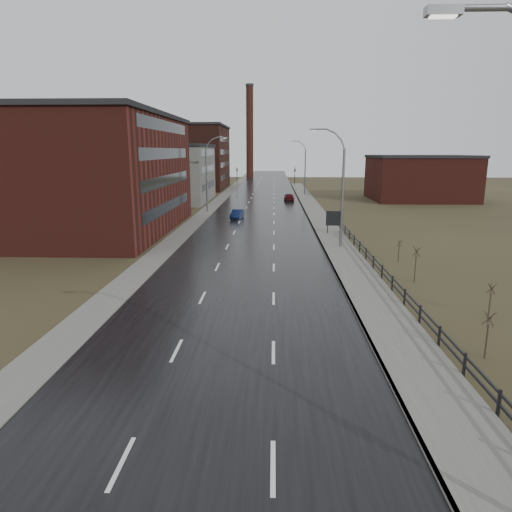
{
  "coord_description": "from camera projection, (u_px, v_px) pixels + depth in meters",
  "views": [
    {
      "loc": [
        2.25,
        -7.89,
        9.3
      ],
      "look_at": [
        1.19,
        19.34,
        3.0
      ],
      "focal_mm": 32.0,
      "sensor_mm": 36.0,
      "label": 1
    }
  ],
  "objects": [
    {
      "name": "road",
      "position": [
        259.0,
        214.0,
        68.27
      ],
      "size": [
        14.0,
        300.0,
        0.06
      ],
      "primitive_type": "cube",
      "color": "black",
      "rests_on": "ground"
    },
    {
      "name": "sidewalk_right",
      "position": [
        340.0,
        249.0,
        43.59
      ],
      "size": [
        3.2,
        180.0,
        0.18
      ],
      "primitive_type": "cube",
      "color": "#595651",
      "rests_on": "ground"
    },
    {
      "name": "curb_right",
      "position": [
        324.0,
        249.0,
        43.65
      ],
      "size": [
        0.16,
        180.0,
        0.18
      ],
      "primitive_type": "cube",
      "color": "slate",
      "rests_on": "ground"
    },
    {
      "name": "sidewalk_left",
      "position": [
        204.0,
        214.0,
        68.57
      ],
      "size": [
        2.4,
        260.0,
        0.12
      ],
      "primitive_type": "cube",
      "color": "#595651",
      "rests_on": "ground"
    },
    {
      "name": "warehouse_near",
      "position": [
        74.0,
        173.0,
        52.94
      ],
      "size": [
        22.44,
        28.56,
        13.5
      ],
      "color": "#471914",
      "rests_on": "ground"
    },
    {
      "name": "warehouse_mid",
      "position": [
        166.0,
        173.0,
        85.29
      ],
      "size": [
        16.32,
        20.4,
        10.5
      ],
      "color": "slate",
      "rests_on": "ground"
    },
    {
      "name": "warehouse_far",
      "position": [
        173.0,
        157.0,
        114.13
      ],
      "size": [
        26.52,
        24.48,
        15.5
      ],
      "color": "#331611",
      "rests_on": "ground"
    },
    {
      "name": "building_right",
      "position": [
        420.0,
        178.0,
        87.58
      ],
      "size": [
        18.36,
        16.32,
        8.5
      ],
      "color": "#471914",
      "rests_on": "ground"
    },
    {
      "name": "smokestack",
      "position": [
        250.0,
        132.0,
        152.63
      ],
      "size": [
        2.7,
        2.7,
        30.7
      ],
      "color": "#331611",
      "rests_on": "ground"
    },
    {
      "name": "streetlight_right_mid",
      "position": [
        340.0,
        188.0,
        43.27
      ],
      "size": [
        3.36,
        0.28,
        11.35
      ],
      "color": "slate",
      "rests_on": "ground"
    },
    {
      "name": "streetlight_left",
      "position": [
        208.0,
        174.0,
        69.2
      ],
      "size": [
        3.36,
        0.28,
        11.35
      ],
      "color": "slate",
      "rests_on": "ground"
    },
    {
      "name": "streetlight_right_far",
      "position": [
        304.0,
        168.0,
        95.84
      ],
      "size": [
        3.36,
        0.28,
        11.35
      ],
      "color": "slate",
      "rests_on": "ground"
    },
    {
      "name": "guardrail",
      "position": [
        408.0,
        299.0,
        27.14
      ],
      "size": [
        0.1,
        53.05,
        1.1
      ],
      "color": "black",
      "rests_on": "ground"
    },
    {
      "name": "shrub_c",
      "position": [
        487.0,
        334.0,
        20.66
      ],
      "size": [
        0.54,
        0.57,
        2.27
      ],
      "color": "#382D23",
      "rests_on": "ground"
    },
    {
      "name": "shrub_d",
      "position": [
        490.0,
        300.0,
        25.73
      ],
      "size": [
        0.49,
        0.52,
        2.06
      ],
      "color": "#382D23",
      "rests_on": "ground"
    },
    {
      "name": "shrub_e",
      "position": [
        416.0,
        263.0,
        32.79
      ],
      "size": [
        0.63,
        0.66,
        2.66
      ],
      "color": "#382D23",
      "rests_on": "ground"
    },
    {
      "name": "shrub_f",
      "position": [
        399.0,
        250.0,
        38.91
      ],
      "size": [
        0.46,
        0.48,
        1.91
      ],
      "color": "#382D23",
      "rests_on": "ground"
    },
    {
      "name": "billboard",
      "position": [
        334.0,
        219.0,
        51.37
      ],
      "size": [
        1.89,
        0.17,
        2.7
      ],
      "color": "black",
      "rests_on": "ground"
    },
    {
      "name": "traffic_light_left",
      "position": [
        237.0,
        168.0,
        125.95
      ],
      "size": [
        0.58,
        2.73,
        5.3
      ],
      "color": "black",
      "rests_on": "ground"
    },
    {
      "name": "traffic_light_right",
      "position": [
        295.0,
        168.0,
        125.35
      ],
      "size": [
        0.58,
        2.73,
        5.3
      ],
      "color": "black",
      "rests_on": "ground"
    },
    {
      "name": "car_near",
      "position": [
        237.0,
        215.0,
        63.46
      ],
      "size": [
        1.81,
        4.01,
        1.28
      ],
      "primitive_type": "imported",
      "rotation": [
        0.0,
        0.0,
        -0.12
      ],
      "color": "#0C183E",
      "rests_on": "ground"
    },
    {
      "name": "car_far",
      "position": [
        289.0,
        197.0,
        85.74
      ],
      "size": [
        1.9,
        4.47,
        1.51
      ],
      "primitive_type": "imported",
      "rotation": [
        0.0,
        0.0,
        3.17
      ],
      "color": "#420B10",
      "rests_on": "ground"
    }
  ]
}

